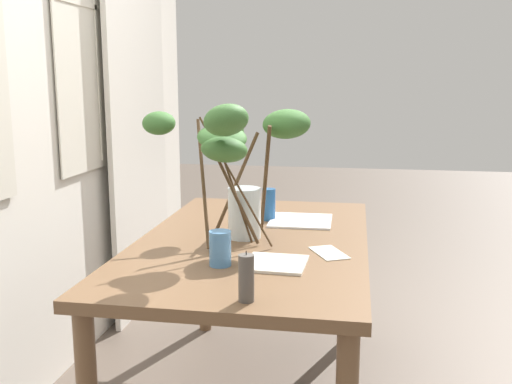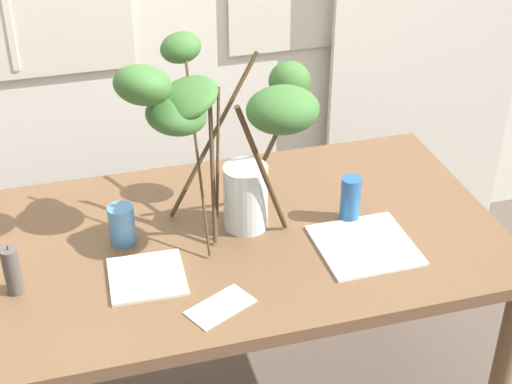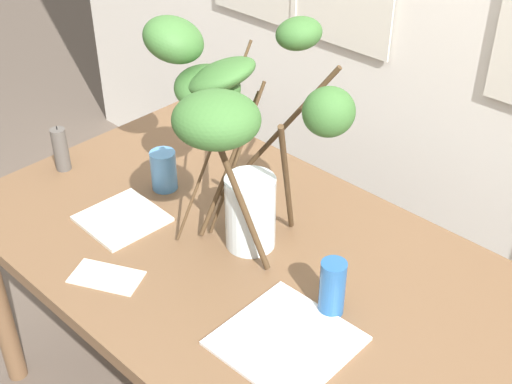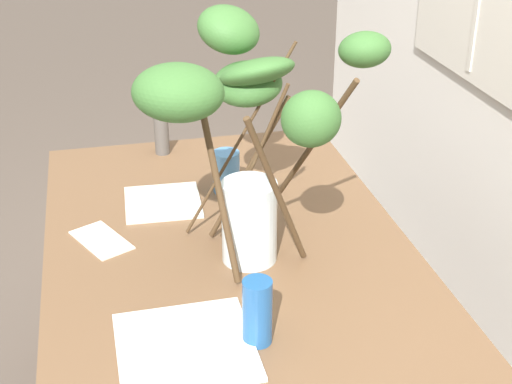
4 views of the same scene
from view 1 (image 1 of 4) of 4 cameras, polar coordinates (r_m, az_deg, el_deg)
The scene contains 10 objects.
back_wall_with_windows at distance 2.66m, azimuth -22.40°, elevation 11.04°, with size 4.08×0.14×2.82m.
curtain_sheer_side at distance 3.53m, azimuth -11.48°, elevation 7.90°, with size 0.85×0.03×2.41m, color silver.
dining_table at distance 2.41m, azimuth -0.28°, elevation -6.52°, with size 1.55×0.92×0.74m.
vase_with_branches at distance 2.27m, azimuth -1.67°, elevation 3.92°, with size 0.63×0.69×0.59m.
drinking_glass_blue_left at distance 2.04m, azimuth -3.53°, elevation -5.53°, with size 0.08×0.08×0.12m, color #4C84BC.
drinking_glass_blue_right at distance 2.68m, azimuth 1.26°, elevation -1.22°, with size 0.06×0.06×0.15m, color #235693.
plate_square_left at distance 2.06m, azimuth 1.96°, elevation -7.00°, with size 0.21×0.21×0.01m, color silver.
plate_square_right at distance 2.67m, azimuth 4.40°, elevation -2.82°, with size 0.28×0.28×0.01m, color white.
napkin_folded at distance 2.20m, azimuth 7.16°, elevation -5.94°, with size 0.18×0.10×0.00m, color silver.
pillar_candle at distance 1.71m, azimuth -0.96°, elevation -8.44°, with size 0.05×0.05×0.15m.
Camera 1 is at (-2.26, -0.40, 1.38)m, focal length 40.82 mm.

